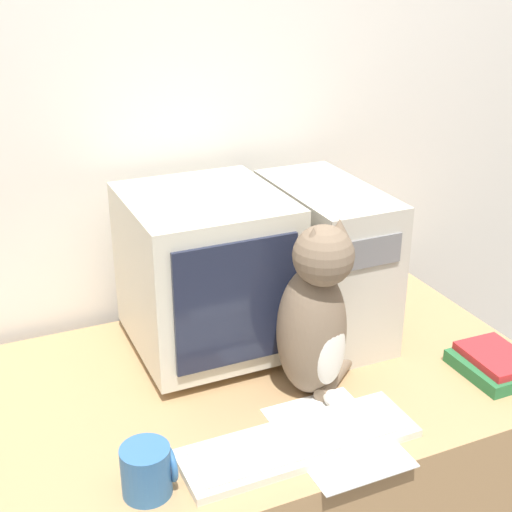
{
  "coord_description": "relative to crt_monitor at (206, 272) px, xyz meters",
  "views": [
    {
      "loc": [
        -0.57,
        -0.9,
        1.66
      ],
      "look_at": [
        0.03,
        0.44,
        1.01
      ],
      "focal_mm": 50.0,
      "sensor_mm": 36.0,
      "label": 1
    }
  ],
  "objects": [
    {
      "name": "book_stack",
      "position": [
        0.58,
        -0.39,
        -0.18
      ],
      "size": [
        0.15,
        0.18,
        0.05
      ],
      "color": "#28703D",
      "rests_on": "desk"
    },
    {
      "name": "desk",
      "position": [
        0.05,
        -0.17,
        -0.57
      ],
      "size": [
        1.36,
        0.8,
        0.72
      ],
      "color": "tan",
      "rests_on": "ground_plane"
    },
    {
      "name": "computer_tower",
      "position": [
        0.31,
        -0.03,
        -0.01
      ],
      "size": [
        0.21,
        0.42,
        0.39
      ],
      "color": "beige",
      "rests_on": "desk"
    },
    {
      "name": "paper_sheet",
      "position": [
        0.11,
        -0.45,
        -0.21
      ],
      "size": [
        0.21,
        0.3,
        0.0
      ],
      "color": "white",
      "rests_on": "desk"
    },
    {
      "name": "mug",
      "position": [
        -0.29,
        -0.44,
        -0.16
      ],
      "size": [
        0.1,
        0.09,
        0.1
      ],
      "color": "#33669E",
      "rests_on": "desk"
    },
    {
      "name": "pen",
      "position": [
        -0.03,
        -0.38,
        -0.2
      ],
      "size": [
        0.15,
        0.02,
        0.01
      ],
      "color": "black",
      "rests_on": "desk"
    },
    {
      "name": "keyboard",
      "position": [
        0.03,
        -0.44,
        -0.2
      ],
      "size": [
        0.49,
        0.15,
        0.02
      ],
      "color": "silver",
      "rests_on": "desk"
    },
    {
      "name": "crt_monitor",
      "position": [
        0.0,
        0.0,
        0.0
      ],
      "size": [
        0.36,
        0.4,
        0.4
      ],
      "color": "beige",
      "rests_on": "desk"
    },
    {
      "name": "cat",
      "position": [
        0.15,
        -0.28,
        -0.02
      ],
      "size": [
        0.25,
        0.23,
        0.42
      ],
      "rotation": [
        0.0,
        0.0,
        0.28
      ],
      "color": "#7A6651",
      "rests_on": "desk"
    },
    {
      "name": "wall_back",
      "position": [
        0.05,
        0.29,
        0.32
      ],
      "size": [
        7.0,
        0.05,
        2.5
      ],
      "color": "silver",
      "rests_on": "ground_plane"
    }
  ]
}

